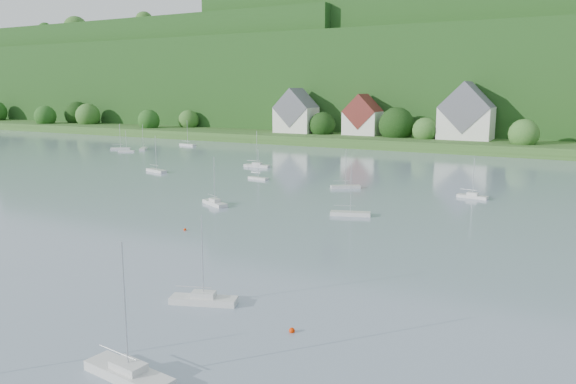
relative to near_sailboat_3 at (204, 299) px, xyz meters
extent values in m
cube|color=#325520|center=(-12.74, 157.21, 1.07)|extent=(600.00, 60.00, 3.00)
cube|color=#143F14|center=(-12.74, 232.21, 19.57)|extent=(620.00, 160.00, 40.00)
cube|color=#143F14|center=(-162.74, 217.21, 23.57)|extent=(200.00, 120.00, 52.00)
cube|color=#143F14|center=(-2.74, 227.21, 27.57)|extent=(240.00, 130.00, 60.00)
sphere|color=#275D22|center=(-174.97, 144.22, 6.21)|extent=(11.19, 11.19, 11.19)
sphere|color=#275D22|center=(-120.82, 148.69, 5.36)|extent=(8.61, 8.61, 8.61)
sphere|color=#1B4C17|center=(-132.50, 137.68, 5.50)|extent=(9.03, 9.03, 9.03)
sphere|color=#275D22|center=(-19.54, 141.09, 5.23)|extent=(8.19, 8.19, 8.19)
sphere|color=#275D22|center=(-64.70, 143.28, 4.68)|extent=(6.49, 6.49, 6.49)
sphere|color=#275D22|center=(10.25, 137.15, 5.41)|extent=(8.73, 8.73, 8.73)
sphere|color=black|center=(-56.61, 143.07, 5.60)|extent=(9.32, 9.32, 9.32)
sphere|color=black|center=(-183.19, 150.56, 5.65)|extent=(9.50, 9.50, 9.50)
sphere|color=black|center=(-187.36, 149.08, 6.44)|extent=(11.91, 11.91, 11.91)
sphere|color=#1B4C17|center=(-194.76, 137.02, 5.79)|extent=(9.91, 9.91, 9.91)
sphere|color=black|center=(-29.74, 143.57, 6.44)|extent=(11.92, 11.92, 11.92)
sphere|color=#275D22|center=(-132.45, 185.75, 51.41)|extent=(10.52, 10.52, 10.52)
sphere|color=#275D22|center=(-235.76, 193.56, 51.97)|extent=(13.75, 13.75, 13.75)
sphere|color=#1B4C17|center=(-97.01, 220.35, 51.37)|extent=(10.29, 10.29, 10.29)
sphere|color=black|center=(-203.10, 215.23, 51.37)|extent=(10.31, 10.31, 10.31)
sphere|color=black|center=(-187.93, 190.57, 50.99)|extent=(8.14, 8.14, 8.14)
sphere|color=#275D22|center=(-190.31, 219.80, 50.82)|extent=(7.15, 7.15, 7.15)
sphere|color=black|center=(-256.42, 215.24, 51.61)|extent=(11.66, 11.66, 11.66)
sphere|color=black|center=(-80.90, 208.60, 50.82)|extent=(7.18, 7.18, 7.18)
sphere|color=#275D22|center=(-170.72, 178.90, 51.12)|extent=(8.89, 8.89, 8.89)
sphere|color=#1B4C17|center=(-247.26, 182.21, 50.93)|extent=(7.77, 7.77, 7.77)
sphere|color=black|center=(-206.05, 211.16, 51.31)|extent=(9.97, 9.97, 9.97)
sphere|color=#275D22|center=(-59.88, 231.51, 58.80)|extent=(7.07, 7.07, 7.07)
sphere|color=#1B4C17|center=(-52.72, 219.35, 41.67)|extent=(12.01, 12.01, 12.01)
sphere|color=black|center=(-16.44, 229.42, 42.32)|extent=(15.72, 15.72, 15.72)
sphere|color=#1B4C17|center=(-1.86, 225.14, 41.41)|extent=(10.54, 10.54, 10.54)
sphere|color=#1B4C17|center=(-206.04, 255.83, 41.00)|extent=(8.18, 8.18, 8.18)
sphere|color=black|center=(-188.65, 246.80, 41.10)|extent=(8.74, 8.74, 8.74)
sphere|color=black|center=(-204.51, 225.72, 42.26)|extent=(15.38, 15.38, 15.38)
cube|color=silver|center=(-67.74, 144.21, 7.07)|extent=(14.00, 10.00, 9.00)
cube|color=#5D5D65|center=(-67.74, 144.21, 11.57)|extent=(14.00, 10.40, 14.00)
cube|color=silver|center=(-42.74, 146.21, 6.57)|extent=(12.00, 9.00, 8.00)
cube|color=maroon|center=(-42.74, 146.21, 10.57)|extent=(12.00, 9.36, 12.00)
cube|color=silver|center=(-7.74, 145.21, 7.57)|extent=(16.00, 11.00, 10.00)
cube|color=#5D5D65|center=(-7.74, 145.21, 12.57)|extent=(16.00, 11.44, 16.00)
cube|color=silver|center=(0.00, 0.00, -0.14)|extent=(6.10, 3.60, 0.59)
cube|color=silver|center=(0.00, 0.00, 0.41)|extent=(2.34, 1.80, 0.50)
cylinder|color=silver|center=(0.00, 0.00, 3.84)|extent=(0.10, 0.10, 7.37)
cylinder|color=silver|center=(-0.83, -0.31, 1.06)|extent=(3.07, 1.20, 0.08)
cube|color=silver|center=(3.79, -12.92, -0.09)|extent=(7.03, 2.69, 0.69)
cube|color=silver|center=(3.79, -12.92, 0.50)|extent=(2.54, 1.61, 0.50)
cylinder|color=silver|center=(3.79, -12.92, 4.54)|extent=(0.10, 0.10, 8.57)
cylinder|color=silver|center=(2.77, -12.81, 1.15)|extent=(3.75, 0.51, 0.08)
sphere|color=red|center=(9.63, -1.47, -0.43)|extent=(0.47, 0.47, 0.47)
sphere|color=red|center=(-18.15, 19.75, -0.43)|extent=(0.38, 0.38, 0.38)
cube|color=silver|center=(-2.26, 38.73, -0.14)|extent=(6.15, 3.51, 0.59)
cylinder|color=silver|center=(-2.26, 38.73, 3.87)|extent=(0.10, 0.10, 7.42)
cylinder|color=silver|center=(-3.10, 38.44, 1.06)|extent=(3.11, 1.14, 0.08)
cube|color=silver|center=(-42.57, 77.01, -0.11)|extent=(6.59, 2.41, 0.65)
cube|color=silver|center=(-42.57, 77.01, 0.46)|extent=(2.37, 1.47, 0.50)
cylinder|color=silver|center=(-42.57, 77.01, 4.24)|extent=(0.10, 0.10, 8.06)
cylinder|color=silver|center=(-43.53, 76.92, 1.11)|extent=(3.54, 0.41, 0.08)
cube|color=silver|center=(-94.88, 86.73, -0.20)|extent=(4.78, 3.45, 0.47)
cylinder|color=silver|center=(-94.88, 86.73, 3.00)|extent=(0.10, 0.10, 5.92)
cylinder|color=silver|center=(-95.50, 86.38, 0.94)|extent=(2.32, 1.33, 0.08)
cube|color=silver|center=(-32.41, 61.24, -0.20)|extent=(4.78, 1.91, 0.46)
cylinder|color=silver|center=(-32.41, 61.24, 2.94)|extent=(0.10, 0.10, 5.81)
cylinder|color=silver|center=(-33.10, 61.34, 0.93)|extent=(2.54, 0.42, 0.08)
cube|color=silver|center=(-12.20, 60.11, -0.15)|extent=(5.48, 4.46, 0.56)
cylinder|color=silver|center=(-12.20, 60.11, 3.62)|extent=(0.10, 0.10, 6.98)
cylinder|color=silver|center=(-12.89, 59.63, 1.03)|extent=(2.57, 1.81, 0.08)
cube|color=silver|center=(-101.40, 90.84, -0.14)|extent=(5.89, 4.57, 0.59)
cylinder|color=silver|center=(-101.40, 90.84, 3.86)|extent=(0.10, 0.10, 7.40)
cylinder|color=silver|center=(-102.15, 90.37, 1.06)|extent=(2.79, 1.81, 0.08)
cube|color=silver|center=(-58.30, 59.08, -0.13)|extent=(6.35, 3.27, 0.61)
cylinder|color=silver|center=(-58.30, 59.08, 4.00)|extent=(0.10, 0.10, 7.64)
cylinder|color=silver|center=(-59.19, 59.32, 1.08)|extent=(3.27, 0.97, 0.08)
cube|color=silver|center=(-24.57, 35.27, -0.14)|extent=(5.97, 4.09, 0.59)
cube|color=silver|center=(-24.57, 35.27, 0.40)|extent=(2.35, 1.95, 0.50)
cylinder|color=silver|center=(-24.57, 35.27, 3.81)|extent=(0.10, 0.10, 7.32)
cylinder|color=silver|center=(-25.35, 35.66, 1.05)|extent=(2.91, 1.52, 0.08)
cube|color=silver|center=(10.95, 61.60, -0.17)|extent=(5.34, 2.15, 0.52)
cube|color=silver|center=(10.95, 61.60, 0.34)|extent=(1.94, 1.26, 0.50)
cylinder|color=silver|center=(10.95, 61.60, 3.33)|extent=(0.10, 0.10, 6.48)
cylinder|color=silver|center=(10.18, 61.71, 0.99)|extent=(2.84, 0.47, 0.08)
cube|color=silver|center=(-90.43, 110.18, -0.12)|extent=(6.50, 2.58, 0.63)
cylinder|color=silver|center=(-90.43, 110.18, 4.15)|extent=(0.10, 0.10, 7.90)
cylinder|color=silver|center=(-91.37, 110.30, 1.10)|extent=(3.46, 0.53, 0.08)
cube|color=silver|center=(-95.02, 94.09, -0.14)|extent=(4.62, 5.72, 0.58)
cylinder|color=silver|center=(-95.02, 94.09, 3.78)|extent=(0.10, 0.10, 7.27)
cylinder|color=silver|center=(-95.51, 94.81, 1.05)|extent=(1.87, 2.69, 0.08)
camera|label=1|loc=(29.18, -37.54, 18.14)|focal=35.16mm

